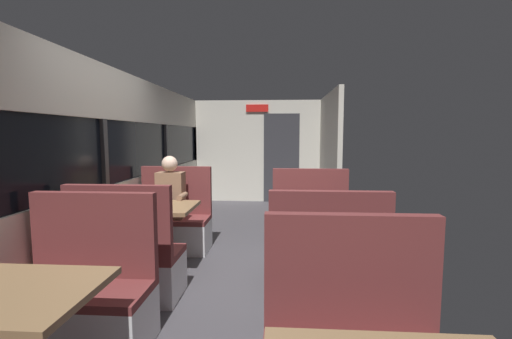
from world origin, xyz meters
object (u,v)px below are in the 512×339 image
object	(u,v)px
bench_mid_window_facing_entry	(174,225)
coffee_cup_primary	(324,207)
dining_table_near_window	(6,309)
seated_passenger	(172,211)
dining_table_mid_window	(154,214)
bench_rear_aisle_facing_end	(326,279)
bench_rear_aisle_facing_entry	(311,232)
bench_mid_window_facing_end	(128,264)
bench_near_window_facing_entry	(85,302)
dining_table_rear_aisle	(317,221)

from	to	relation	value
bench_mid_window_facing_entry	coffee_cup_primary	xyz separation A→B (m)	(1.86, -0.86, 0.46)
dining_table_near_window	seated_passenger	xyz separation A→B (m)	(0.00, 2.75, -0.10)
dining_table_mid_window	bench_rear_aisle_facing_end	size ratio (longest dim) A/B	0.82
bench_mid_window_facing_entry	seated_passenger	size ratio (longest dim) A/B	0.87
bench_rear_aisle_facing_entry	seated_passenger	size ratio (longest dim) A/B	0.87
dining_table_mid_window	bench_mid_window_facing_end	distance (m)	0.77
bench_near_window_facing_entry	dining_table_rear_aisle	bearing A→B (deg)	34.26
bench_rear_aisle_facing_entry	bench_mid_window_facing_entry	bearing A→B (deg)	173.62
dining_table_near_window	dining_table_mid_window	size ratio (longest dim) A/B	1.00
bench_rear_aisle_facing_entry	coffee_cup_primary	bearing A→B (deg)	-84.03
dining_table_near_window	bench_rear_aisle_facing_entry	bearing A→B (deg)	55.64
bench_rear_aisle_facing_end	bench_mid_window_facing_end	bearing A→B (deg)	173.62
bench_mid_window_facing_entry	dining_table_rear_aisle	bearing A→B (deg)	-26.68
seated_passenger	coffee_cup_primary	size ratio (longest dim) A/B	14.00
bench_near_window_facing_entry	bench_mid_window_facing_entry	world-z (taller)	same
dining_table_mid_window	seated_passenger	distance (m)	0.64
bench_mid_window_facing_entry	bench_rear_aisle_facing_end	bearing A→B (deg)	-41.77
bench_near_window_facing_entry	dining_table_rear_aisle	world-z (taller)	bench_near_window_facing_entry
bench_mid_window_facing_entry	dining_table_rear_aisle	xyz separation A→B (m)	(1.79, -0.90, 0.31)
dining_table_mid_window	bench_mid_window_facing_end	size ratio (longest dim) A/B	0.82
bench_rear_aisle_facing_end	dining_table_rear_aisle	bearing A→B (deg)	90.00
bench_near_window_facing_entry	bench_mid_window_facing_end	xyz separation A→B (m)	(0.00, 0.72, 0.00)
dining_table_mid_window	bench_rear_aisle_facing_entry	size ratio (longest dim) A/B	0.82
bench_mid_window_facing_entry	bench_rear_aisle_facing_end	size ratio (longest dim) A/B	1.00
bench_mid_window_facing_entry	coffee_cup_primary	distance (m)	2.10
bench_near_window_facing_entry	coffee_cup_primary	size ratio (longest dim) A/B	12.22
bench_rear_aisle_facing_entry	dining_table_mid_window	bearing A→B (deg)	-164.41
dining_table_near_window	bench_mid_window_facing_entry	bearing A→B (deg)	90.00
bench_mid_window_facing_entry	bench_rear_aisle_facing_end	distance (m)	2.40
bench_mid_window_facing_end	seated_passenger	xyz separation A→B (m)	(0.00, 1.33, 0.21)
dining_table_rear_aisle	seated_passenger	distance (m)	1.97
bench_near_window_facing_entry	bench_rear_aisle_facing_entry	bearing A→B (deg)	46.99
bench_mid_window_facing_entry	dining_table_mid_window	bearing A→B (deg)	-90.00
dining_table_mid_window	dining_table_rear_aisle	distance (m)	1.80
seated_passenger	coffee_cup_primary	distance (m)	2.04
bench_mid_window_facing_entry	seated_passenger	world-z (taller)	seated_passenger
bench_mid_window_facing_end	dining_table_near_window	bearing A→B (deg)	-90.00
bench_mid_window_facing_entry	dining_table_rear_aisle	distance (m)	2.03
bench_near_window_facing_entry	coffee_cup_primary	distance (m)	2.29
dining_table_near_window	coffee_cup_primary	bearing A→B (deg)	46.45
bench_rear_aisle_facing_end	bench_rear_aisle_facing_entry	xyz separation A→B (m)	(0.00, 1.40, 0.00)
dining_table_near_window	bench_mid_window_facing_entry	xyz separation A→B (m)	(0.00, 2.82, -0.31)
bench_mid_window_facing_entry	seated_passenger	xyz separation A→B (m)	(0.00, -0.07, 0.21)
seated_passenger	bench_rear_aisle_facing_end	bearing A→B (deg)	-40.46
dining_table_rear_aisle	coffee_cup_primary	world-z (taller)	coffee_cup_primary
bench_near_window_facing_entry	bench_mid_window_facing_entry	distance (m)	2.12
bench_rear_aisle_facing_entry	seated_passenger	bearing A→B (deg)	175.92
bench_mid_window_facing_end	bench_rear_aisle_facing_entry	xyz separation A→B (m)	(1.79, 1.20, 0.00)
bench_mid_window_facing_end	bench_rear_aisle_facing_entry	bearing A→B (deg)	33.81
bench_near_window_facing_entry	dining_table_near_window	bearing A→B (deg)	-90.00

